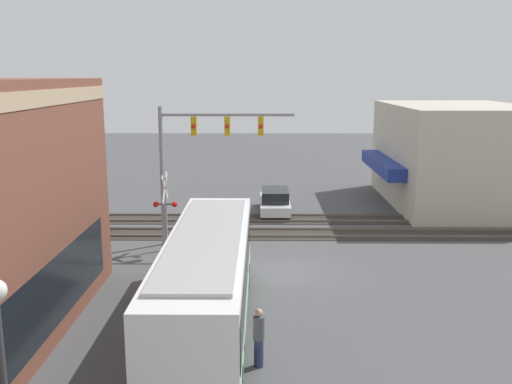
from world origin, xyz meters
TOP-DOWN VIEW (x-y plane):
  - ground_plane at (0.00, 0.00)m, footprint 120.00×120.00m
  - shop_building at (13.65, -11.67)m, footprint 12.66×9.60m
  - city_bus at (-5.83, 2.80)m, footprint 12.06×2.59m
  - traffic_signal_gantry at (4.05, 4.00)m, footprint 0.42×6.58m
  - crossing_signal at (3.08, 5.65)m, footprint 1.41×1.18m
  - streetlamp at (-13.35, 6.11)m, footprint 0.44×0.44m
  - rail_track_near at (6.00, 0.00)m, footprint 2.60×60.00m
  - rail_track_far at (9.20, 0.00)m, footprint 2.60×60.00m
  - parked_car_white at (10.81, 0.20)m, footprint 4.84×1.82m
  - pedestrian_near_bus at (-8.20, 1.11)m, footprint 0.34×0.34m

SIDE VIEW (x-z plane):
  - ground_plane at x=0.00m, z-range 0.00..0.00m
  - rail_track_near at x=6.00m, z-range -0.05..0.10m
  - rail_track_far at x=9.20m, z-range -0.05..0.10m
  - parked_car_white at x=10.81m, z-range -0.05..1.45m
  - pedestrian_near_bus at x=-8.20m, z-range 0.02..1.82m
  - city_bus at x=-5.83m, z-range 0.18..3.52m
  - crossing_signal at x=3.08m, z-range 0.39..4.20m
  - streetlamp at x=-13.35m, z-range 0.45..5.03m
  - shop_building at x=13.65m, z-range -0.01..6.50m
  - traffic_signal_gantry at x=4.05m, z-range 1.63..8.54m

